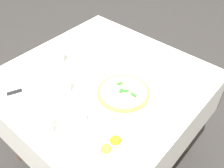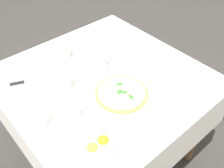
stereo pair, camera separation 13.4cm
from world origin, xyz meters
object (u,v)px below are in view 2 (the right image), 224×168
napkin_folded (27,83)px  citrus_bowl (99,147)px  coffee_cup_near_right (73,113)px  coffee_cup_back_corner (100,63)px  water_glass_far_left (64,80)px  pizza_plate (121,95)px  water_glass_left_edge (38,118)px  dinner_knife (27,81)px  menu_card (160,74)px  water_glass_near_left (64,51)px  pizza (122,93)px  coffee_cup_far_right (185,91)px  coffee_cup_center_back (158,54)px

napkin_folded → citrus_bowl: citrus_bowl is taller
coffee_cup_near_right → coffee_cup_back_corner: size_ratio=1.00×
coffee_cup_back_corner → water_glass_far_left: (-0.26, -0.01, 0.03)m
pizza_plate → citrus_bowl: (-0.29, -0.17, 0.01)m
coffee_cup_back_corner → water_glass_left_edge: (-0.48, -0.15, 0.02)m
dinner_knife → menu_card: 0.72m
coffee_cup_back_corner → water_glass_near_left: water_glass_near_left is taller
coffee_cup_near_right → pizza: bearing=-11.2°
pizza_plate → napkin_folded: size_ratio=1.25×
water_glass_left_edge → citrus_bowl: 0.31m
water_glass_near_left → water_glass_far_left: bearing=-122.8°
menu_card → coffee_cup_near_right: bearing=-100.0°
coffee_cup_near_right → coffee_cup_far_right: (0.51, -0.26, 0.01)m
dinner_knife → coffee_cup_far_right: bearing=-22.6°
water_glass_near_left → water_glass_far_left: 0.27m
pizza_plate → citrus_bowl: 0.34m
pizza_plate → coffee_cup_near_right: (-0.26, 0.05, 0.01)m
coffee_cup_center_back → water_glass_far_left: bearing=166.0°
citrus_bowl → pizza: bearing=31.3°
water_glass_far_left → napkin_folded: size_ratio=0.49×
coffee_cup_near_right → water_glass_near_left: (0.23, 0.42, 0.03)m
pizza_plate → coffee_cup_center_back: (0.40, 0.11, 0.01)m
coffee_cup_near_right → coffee_cup_far_right: 0.57m
coffee_cup_center_back → coffee_cup_near_right: bearing=-175.2°
dinner_knife → menu_card: (0.58, -0.43, 0.01)m
pizza → citrus_bowl: bearing=-148.7°
water_glass_near_left → water_glass_left_edge: (-0.37, -0.36, -0.00)m
dinner_knife → pizza_plate: bearing=-27.4°
pizza → coffee_cup_far_right: size_ratio=2.09×
water_glass_near_left → coffee_cup_far_right: bearing=-67.0°
coffee_cup_far_right → coffee_cup_center_back: (0.14, 0.31, -0.01)m
coffee_cup_back_corner → water_glass_left_edge: water_glass_left_edge is taller
coffee_cup_far_right → napkin_folded: 0.83m
pizza_plate → coffee_cup_back_corner: 0.28m
pizza → menu_card: bearing=-6.0°
coffee_cup_near_right → coffee_cup_back_corner: coffee_cup_back_corner is taller
coffee_cup_far_right → water_glass_near_left: size_ratio=1.08×
napkin_folded → water_glass_far_left: bearing=-28.0°
coffee_cup_center_back → dinner_knife: coffee_cup_center_back is taller
coffee_cup_center_back → menu_card: (-0.14, -0.13, 0.00)m
pizza → coffee_cup_near_right: size_ratio=2.05×
coffee_cup_center_back → water_glass_near_left: 0.57m
coffee_cup_center_back → dinner_knife: 0.77m
water_glass_left_edge → napkin_folded: 0.30m
coffee_cup_center_back → water_glass_far_left: size_ratio=1.06×
pizza → dinner_knife: 0.51m
pizza → water_glass_far_left: (-0.18, 0.25, 0.03)m
citrus_bowl → dinner_knife: bearing=93.3°
dinner_knife → citrus_bowl: 0.57m
coffee_cup_far_right → coffee_cup_center_back: coffee_cup_far_right is taller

